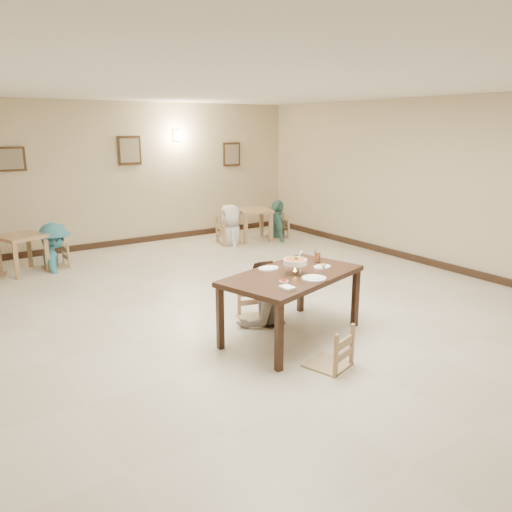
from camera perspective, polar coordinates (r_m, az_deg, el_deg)
floor at (r=6.94m, az=0.20°, el=-6.35°), size 10.00×10.00×0.00m
ceiling at (r=6.51m, az=0.23°, el=19.17°), size 10.00×10.00×0.00m
wall_back at (r=11.04m, az=-14.67°, el=8.99°), size 10.00×0.00×10.00m
wall_right at (r=9.39m, az=21.08°, el=7.61°), size 0.00×10.00×10.00m
baseboard_back at (r=11.23m, az=-14.15°, el=1.65°), size 8.00×0.06×0.12m
baseboard_right at (r=9.62m, az=20.21°, el=-0.93°), size 0.06×10.00×0.12m
picture_a at (r=10.45m, az=-26.32°, el=9.90°), size 0.55×0.04×0.45m
picture_b at (r=11.00m, az=-14.26°, el=11.61°), size 0.50×0.04×0.60m
picture_c at (r=12.08m, az=-2.79°, el=11.53°), size 0.45×0.04×0.55m
wall_sconce at (r=11.41m, az=-9.03°, el=13.46°), size 0.16×0.05×0.22m
main_table at (r=5.91m, az=4.14°, el=-2.75°), size 1.91×1.40×0.80m
chair_far at (r=6.51m, az=-0.02°, el=-3.68°), size 0.41×0.41×0.88m
chair_near at (r=5.33m, az=8.36°, el=-8.09°), size 0.41×0.41×0.87m
main_diner at (r=6.34m, az=0.73°, el=-0.61°), size 0.86×0.70×1.64m
curry_warmer at (r=5.83m, az=4.50°, el=-0.68°), size 0.31×0.28×0.25m
rice_plate_far at (r=6.04m, az=1.43°, el=-1.41°), size 0.27×0.27×0.06m
rice_plate_near at (r=5.68m, az=6.64°, el=-2.53°), size 0.28×0.28×0.06m
fried_plate at (r=6.16m, az=7.59°, el=-1.19°), size 0.23×0.23×0.05m
chili_dish at (r=5.55m, az=3.20°, el=-2.90°), size 0.10×0.10×0.02m
napkin_cutlery at (r=5.32m, az=3.60°, el=-3.63°), size 0.15×0.24×0.03m
drink_glass at (r=6.41m, az=7.02°, el=-0.04°), size 0.08×0.08×0.16m
bg_table_left at (r=9.51m, az=-25.22°, el=1.42°), size 0.87×0.87×0.68m
bg_table_right at (r=11.15m, az=-0.26°, el=4.70°), size 0.86×0.86×0.71m
bg_chair_lr at (r=9.64m, az=-22.10°, el=1.24°), size 0.41×0.41×0.88m
bg_chair_rl at (r=10.83m, az=-2.93°, el=4.22°), size 0.51×0.51×1.09m
bg_chair_rr at (r=11.45m, az=2.48°, el=4.49°), size 0.46×0.46×0.97m
bg_diner_b at (r=9.56m, az=-22.32°, el=3.51°), size 0.71×1.12×1.66m
bg_diner_c at (r=10.78m, az=-2.95°, el=5.90°), size 0.77×0.97×1.73m
bg_diner_d at (r=11.39m, az=2.50°, el=6.41°), size 0.80×1.11×1.74m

